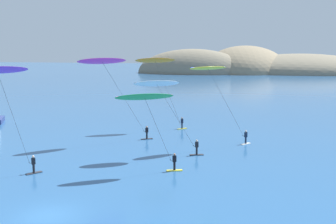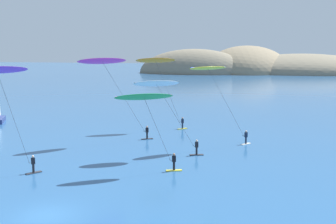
# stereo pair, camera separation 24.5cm
# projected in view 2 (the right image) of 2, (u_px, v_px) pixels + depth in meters

# --- Properties ---
(ground_plane) EXTENTS (600.00, 600.00, 0.00)m
(ground_plane) POSITION_uv_depth(u_px,v_px,m) (47.00, 215.00, 29.19)
(ground_plane) COLOR #285689
(headland_island) EXTENTS (113.48, 56.06, 26.12)m
(headland_island) POSITION_uv_depth(u_px,v_px,m) (258.00, 73.00, 203.35)
(headland_island) COLOR #7A705B
(headland_island) RESTS_ON ground
(kitesurfer_orange) EXTENTS (6.96, 4.29, 10.31)m
(kitesurfer_orange) POSITION_uv_depth(u_px,v_px,m) (158.00, 65.00, 58.44)
(kitesurfer_orange) COLOR yellow
(kitesurfer_orange) RESTS_ON ground
(kitesurfer_yellow) EXTENTS (7.02, 6.58, 9.61)m
(kitesurfer_yellow) POSITION_uv_depth(u_px,v_px,m) (212.00, 75.00, 47.28)
(kitesurfer_yellow) COLOR silver
(kitesurfer_yellow) RESTS_ON ground
(kitesurfer_green) EXTENTS (5.85, 3.88, 7.58)m
(kitesurfer_green) POSITION_uv_depth(u_px,v_px,m) (147.00, 103.00, 38.07)
(kitesurfer_green) COLOR yellow
(kitesurfer_green) RESTS_ON ground
(kitesurfer_magenta) EXTENTS (7.60, 7.44, 10.50)m
(kitesurfer_magenta) POSITION_uv_depth(u_px,v_px,m) (105.00, 66.00, 49.56)
(kitesurfer_magenta) COLOR #2D2D33
(kitesurfer_magenta) RESTS_ON ground
(kitesurfer_white) EXTENTS (7.23, 4.37, 8.35)m
(kitesurfer_white) POSITION_uv_depth(u_px,v_px,m) (160.00, 89.00, 43.61)
(kitesurfer_white) COLOR #2D2D33
(kitesurfer_white) RESTS_ON ground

